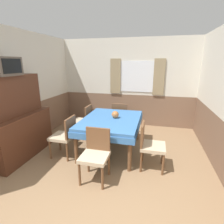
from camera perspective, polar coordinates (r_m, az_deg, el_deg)
name	(u,v)px	position (r m, az deg, el deg)	size (l,w,h in m)	color
wall_back	(128,83)	(5.41, 5.14, 9.49)	(4.41, 0.10, 2.60)	silver
wall_left	(22,91)	(4.40, -27.26, 6.15)	(0.05, 4.45, 2.60)	silver
dining_table	(111,123)	(3.81, -0.30, -3.63)	(1.23, 1.59, 0.74)	#386BA8
chair_left_far	(84,120)	(4.57, -9.16, -2.59)	(0.44, 0.44, 0.86)	brown
chair_right_near	(150,144)	(3.31, 12.15, -10.14)	(0.44, 0.44, 0.86)	brown
chair_head_window	(120,116)	(4.82, 2.73, -1.42)	(0.44, 0.44, 0.86)	brown
chair_left_near	(65,135)	(3.74, -15.07, -7.22)	(0.44, 0.44, 0.86)	brown
chair_head_near	(96,152)	(2.97, -5.34, -13.03)	(0.44, 0.44, 0.86)	brown
sideboard	(19,124)	(4.01, -27.98, -3.57)	(0.46, 1.44, 1.68)	#4C2819
tv	(6,66)	(3.73, -31.35, 12.60)	(0.29, 0.52, 0.33)	#51473D
vase	(115,115)	(3.80, 1.06, -0.83)	(0.16, 0.16, 0.16)	#B26B38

